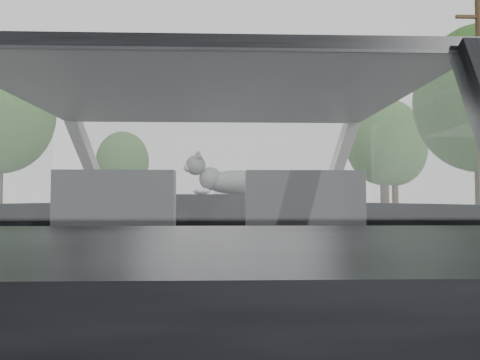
{
  "coord_description": "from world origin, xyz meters",
  "views": [
    {
      "loc": [
        0.06,
        -2.38,
        0.96
      ],
      "look_at": [
        0.16,
        0.57,
        1.09
      ],
      "focal_mm": 35.0,
      "sensor_mm": 36.0,
      "label": 1
    }
  ],
  "objects": [
    {
      "name": "subject_car",
      "position": [
        0.0,
        0.0,
        0.72
      ],
      "size": [
        1.8,
        4.0,
        1.45
      ],
      "primitive_type": "cube",
      "color": "black",
      "rests_on": "ground"
    },
    {
      "name": "dashboard",
      "position": [
        0.0,
        0.62,
        0.85
      ],
      "size": [
        1.58,
        0.45,
        0.3
      ],
      "primitive_type": "cube",
      "color": "black",
      "rests_on": "subject_car"
    },
    {
      "name": "driver_seat",
      "position": [
        -0.4,
        -0.29,
        0.88
      ],
      "size": [
        0.5,
        0.72,
        0.42
      ],
      "primitive_type": "cube",
      "color": "black",
      "rests_on": "subject_car"
    },
    {
      "name": "passenger_seat",
      "position": [
        0.4,
        -0.29,
        0.88
      ],
      "size": [
        0.5,
        0.72,
        0.42
      ],
      "primitive_type": "cube",
      "color": "black",
      "rests_on": "subject_car"
    },
    {
      "name": "steering_wheel",
      "position": [
        -0.4,
        0.33,
        0.92
      ],
      "size": [
        0.36,
        0.36,
        0.04
      ],
      "primitive_type": "torus",
      "color": "black",
      "rests_on": "dashboard"
    },
    {
      "name": "cat",
      "position": [
        0.15,
        0.66,
        1.09
      ],
      "size": [
        0.65,
        0.33,
        0.28
      ],
      "primitive_type": "ellipsoid",
      "rotation": [
        0.0,
        0.0,
        0.23
      ],
      "color": "gray",
      "rests_on": "dashboard"
    },
    {
      "name": "guardrail",
      "position": [
        4.3,
        10.0,
        0.58
      ],
      "size": [
        0.05,
        90.0,
        0.32
      ],
      "primitive_type": "cube",
      "color": "#9EA2A9",
      "rests_on": "ground"
    },
    {
      "name": "other_car",
      "position": [
        0.48,
        22.13,
        0.81
      ],
      "size": [
        2.82,
        5.23,
        1.63
      ],
      "primitive_type": "imported",
      "rotation": [
        0.0,
        0.0,
        -0.18
      ],
      "color": "silver",
      "rests_on": "ground"
    },
    {
      "name": "highway_sign",
      "position": [
        4.85,
        22.0,
        1.21
      ],
      "size": [
        0.47,
        0.93,
        2.42
      ],
      "primitive_type": "cube",
      "rotation": [
        0.0,
        0.0,
        0.4
      ],
      "color": "#147133",
      "rests_on": "ground"
    },
    {
      "name": "tree_2",
      "position": [
        9.38,
        24.45,
        3.35
      ],
      "size": [
        4.54,
        4.54,
        6.71
      ],
      "primitive_type": null,
      "rotation": [
        0.0,
        0.0,
        -0.03
      ],
      "color": "#1A3C13",
      "rests_on": "ground"
    },
    {
      "name": "tree_3",
      "position": [
        14.14,
        35.65,
        3.95
      ],
      "size": [
        6.83,
        6.83,
        7.91
      ],
      "primitive_type": null,
      "rotation": [
        0.0,
        0.0,
        -0.4
      ],
      "color": "#1A3C13",
      "rests_on": "ground"
    },
    {
      "name": "tree_6",
      "position": [
        -7.83,
        34.12,
        3.06
      ],
      "size": [
        4.26,
        4.26,
        6.12
      ],
      "primitive_type": null,
      "rotation": [
        0.0,
        0.0,
        -0.06
      ],
      "color": "#1A3C13",
      "rests_on": "ground"
    }
  ]
}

